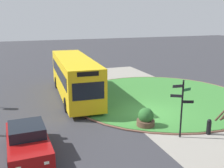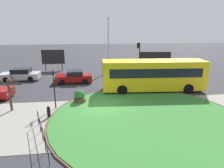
{
  "view_description": "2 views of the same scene",
  "coord_description": "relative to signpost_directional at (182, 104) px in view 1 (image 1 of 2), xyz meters",
  "views": [
    {
      "loc": [
        -14.6,
        8.01,
        6.26
      ],
      "look_at": [
        1.49,
        1.96,
        1.87
      ],
      "focal_mm": 42.41,
      "sensor_mm": 36.0,
      "label": 1
    },
    {
      "loc": [
        -0.98,
        -15.39,
        6.44
      ],
      "look_at": [
        1.05,
        1.69,
        1.42
      ],
      "focal_mm": 32.05,
      "sensor_mm": 36.0,
      "label": 2
    }
  ],
  "objects": [
    {
      "name": "grass_island",
      "position": [
        6.74,
        -2.61,
        -1.8
      ],
      "size": [
        13.77,
        13.77,
        0.1
      ],
      "primitive_type": "cylinder",
      "color": "#387A33",
      "rests_on": "ground"
    },
    {
      "name": "grass_kerb_ring",
      "position": [
        6.74,
        -2.61,
        -1.8
      ],
      "size": [
        14.08,
        14.08,
        0.11
      ],
      "primitive_type": "torus",
      "color": "brown",
      "rests_on": "ground"
    },
    {
      "name": "bollard_foreground",
      "position": [
        -0.25,
        -1.68,
        -1.4
      ],
      "size": [
        0.25,
        0.25,
        0.89
      ],
      "color": "black",
      "rests_on": "ground"
    },
    {
      "name": "ground",
      "position": [
        3.72,
        -0.05,
        -1.85
      ],
      "size": [
        120.0,
        120.0,
        0.0
      ],
      "primitive_type": "plane",
      "color": "#333338"
    },
    {
      "name": "bus_yellow",
      "position": [
        9.2,
        3.56,
        -0.16
      ],
      "size": [
        10.33,
        3.03,
        3.15
      ],
      "rotation": [
        0.0,
        0.0,
        3.08
      ],
      "color": "yellow",
      "rests_on": "ground"
    },
    {
      "name": "planter_near_signpost",
      "position": [
        1.87,
        1.07,
        -1.34
      ],
      "size": [
        1.06,
        1.06,
        1.17
      ],
      "color": "brown",
      "rests_on": "ground"
    },
    {
      "name": "signpost_directional",
      "position": [
        0.0,
        0.0,
        0.0
      ],
      "size": [
        0.57,
        1.13,
        3.16
      ],
      "color": "black",
      "rests_on": "ground"
    },
    {
      "name": "sidewalk_paving",
      "position": [
        3.72,
        -2.25,
        -1.84
      ],
      "size": [
        32.0,
        7.6,
        0.02
      ],
      "primitive_type": "cube",
      "color": "gray",
      "rests_on": "ground"
    },
    {
      "name": "car_far_lane",
      "position": [
        1.0,
        7.67,
        -1.2
      ],
      "size": [
        4.24,
        1.94,
        1.42
      ],
      "rotation": [
        0.0,
        0.0,
        3.17
      ],
      "color": "maroon",
      "rests_on": "ground"
    }
  ]
}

